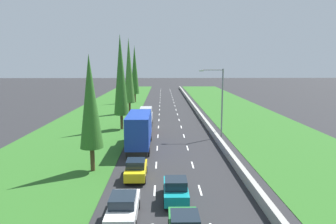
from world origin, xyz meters
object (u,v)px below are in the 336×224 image
object	(u,v)px
blue_box_truck_left_lane	(140,130)
white_sedan_left_lane	(123,207)
poplar_tree_fifth	(135,70)
silver_van_left_lane	(146,116)
poplar_tree_fourth	(129,70)
yellow_hatchback_left_lane	(136,169)
street_light_mast	(220,98)
red_hatchback_left_lane	(144,127)
teal_hatchback_centre_lane	(176,190)
poplar_tree_third	(121,75)
poplar_tree_second	(90,102)

from	to	relation	value
blue_box_truck_left_lane	white_sedan_left_lane	bearing A→B (deg)	-89.46
poplar_tree_fifth	silver_van_left_lane	bearing A→B (deg)	-81.64
poplar_tree_fourth	poplar_tree_fifth	distance (m)	17.24
yellow_hatchback_left_lane	street_light_mast	size ratio (longest dim) A/B	0.43
poplar_tree_fourth	street_light_mast	distance (m)	24.71
poplar_tree_fifth	blue_box_truck_left_lane	bearing A→B (deg)	-84.33
silver_van_left_lane	poplar_tree_fifth	bearing A→B (deg)	98.36
red_hatchback_left_lane	silver_van_left_lane	xyz separation A→B (m)	(-0.08, 5.92, 0.56)
poplar_tree_fifth	teal_hatchback_centre_lane	bearing A→B (deg)	-82.17
poplar_tree_fourth	yellow_hatchback_left_lane	bearing A→B (deg)	-83.18
yellow_hatchback_left_lane	poplar_tree_fourth	world-z (taller)	poplar_tree_fourth
blue_box_truck_left_lane	poplar_tree_third	bearing A→B (deg)	107.84
white_sedan_left_lane	silver_van_left_lane	size ratio (longest dim) A/B	0.92
red_hatchback_left_lane	poplar_tree_third	xyz separation A→B (m)	(-3.52, 2.69, 7.16)
red_hatchback_left_lane	poplar_tree_fourth	world-z (taller)	poplar_tree_fourth
yellow_hatchback_left_lane	red_hatchback_left_lane	xyz separation A→B (m)	(-0.28, 17.35, 0.00)
silver_van_left_lane	poplar_tree_fourth	distance (m)	14.19
red_hatchback_left_lane	silver_van_left_lane	world-z (taller)	silver_van_left_lane
poplar_tree_third	poplar_tree_fifth	size ratio (longest dim) A/B	0.98
silver_van_left_lane	teal_hatchback_centre_lane	distance (m)	27.84
poplar_tree_second	poplar_tree_fifth	world-z (taller)	poplar_tree_fifth
teal_hatchback_centre_lane	poplar_tree_fourth	distance (m)	40.76
yellow_hatchback_left_lane	silver_van_left_lane	xyz separation A→B (m)	(-0.36, 23.27, 0.56)
poplar_tree_second	poplar_tree_fourth	xyz separation A→B (m)	(-0.09, 33.08, 2.03)
white_sedan_left_lane	poplar_tree_second	world-z (taller)	poplar_tree_second
yellow_hatchback_left_lane	blue_box_truck_left_lane	size ratio (longest dim) A/B	0.41
teal_hatchback_centre_lane	red_hatchback_left_lane	bearing A→B (deg)	99.02
red_hatchback_left_lane	silver_van_left_lane	bearing A→B (deg)	90.77
poplar_tree_third	white_sedan_left_lane	bearing A→B (deg)	-82.42
white_sedan_left_lane	blue_box_truck_left_lane	xyz separation A→B (m)	(-0.15, 16.30, 1.37)
silver_van_left_lane	poplar_tree_third	world-z (taller)	poplar_tree_third
poplar_tree_third	poplar_tree_fourth	xyz separation A→B (m)	(-0.39, 15.00, 0.34)
silver_van_left_lane	poplar_tree_fifth	distance (m)	30.08
poplar_tree_third	poplar_tree_fifth	world-z (taller)	poplar_tree_fifth
red_hatchback_left_lane	street_light_mast	size ratio (longest dim) A/B	0.43
poplar_tree_third	poplar_tree_fourth	bearing A→B (deg)	91.48
blue_box_truck_left_lane	poplar_tree_fourth	size ratio (longest dim) A/B	0.65
yellow_hatchback_left_lane	poplar_tree_fourth	xyz separation A→B (m)	(-4.19, 35.04, 7.50)
poplar_tree_third	poplar_tree_fifth	distance (m)	32.25
poplar_tree_fourth	street_light_mast	xyz separation A→B (m)	(13.89, -20.19, -3.10)
yellow_hatchback_left_lane	silver_van_left_lane	size ratio (longest dim) A/B	0.80
white_sedan_left_lane	poplar_tree_second	xyz separation A→B (m)	(-3.88, 8.90, 5.49)
white_sedan_left_lane	poplar_tree_second	distance (m)	11.16
silver_van_left_lane	teal_hatchback_centre_lane	bearing A→B (deg)	-82.73
street_light_mast	teal_hatchback_centre_lane	bearing A→B (deg)	-108.83
white_sedan_left_lane	poplar_tree_fourth	world-z (taller)	poplar_tree_fourth
teal_hatchback_centre_lane	poplar_tree_second	xyz separation A→B (m)	(-7.26, 6.31, 5.47)
red_hatchback_left_lane	poplar_tree_fourth	distance (m)	19.60
red_hatchback_left_lane	blue_box_truck_left_lane	bearing A→B (deg)	-90.61
street_light_mast	poplar_tree_fourth	bearing A→B (deg)	124.53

